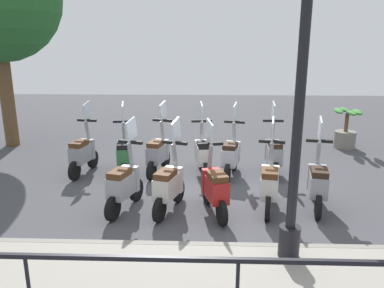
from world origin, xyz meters
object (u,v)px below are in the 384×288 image
lamp_post_near (300,92)px  scooter_near_0 (317,182)px  scooter_far_5 (83,152)px  scooter_near_3 (169,184)px  scooter_near_4 (124,183)px  potted_palm (346,132)px  scooter_far_0 (273,153)px  scooter_far_2 (203,153)px  scooter_far_3 (158,152)px  scooter_far_4 (124,154)px  scooter_near_1 (269,183)px  scooter_near_2 (214,187)px  scooter_far_1 (231,155)px

lamp_post_near → scooter_near_0: (1.75, -0.84, -1.73)m
scooter_near_0 → scooter_far_5: size_ratio=1.00×
scooter_near_3 → scooter_near_4: same height
potted_palm → scooter_far_0: (-2.26, 2.33, 0.04)m
lamp_post_near → scooter_near_3: bearing=46.8°
scooter_far_2 → scooter_far_3: same height
scooter_near_0 → scooter_far_4: same height
lamp_post_near → scooter_far_0: bearing=-6.6°
scooter_near_1 → scooter_far_0: (1.79, -0.38, 0.00)m
scooter_near_4 → scooter_near_2: bearing=-77.0°
scooter_near_2 → scooter_near_3: size_ratio=1.00×
scooter_near_4 → scooter_far_1: bearing=-30.9°
lamp_post_near → potted_palm: (5.73, -2.73, -1.77)m
scooter_near_4 → scooter_far_0: 3.39m
scooter_near_1 → scooter_near_4: bearing=103.3°
scooter_near_4 → scooter_far_4: same height
scooter_near_2 → scooter_far_1: 1.88m
scooter_near_0 → scooter_far_3: 3.35m
scooter_near_2 → scooter_near_4: bearing=70.8°
scooter_far_1 → scooter_far_4: 2.27m
scooter_far_3 → lamp_post_near: bearing=-134.5°
lamp_post_near → scooter_near_4: 3.36m
scooter_near_4 → scooter_far_1: same height
scooter_far_2 → scooter_near_1: bearing=-154.6°
scooter_far_1 → scooter_far_5: (0.06, 3.18, 0.00)m
scooter_near_0 → scooter_far_5: (1.62, 4.53, 0.00)m
scooter_near_4 → scooter_far_0: same height
scooter_near_2 → scooter_far_0: bearing=-48.9°
scooter_near_2 → scooter_far_3: bearing=15.1°
scooter_near_2 → scooter_far_1: size_ratio=1.00×
lamp_post_near → scooter_near_4: (1.57, 2.41, -1.73)m
scooter_near_4 → scooter_far_2: 2.24m
scooter_near_3 → scooter_near_1: bearing=-68.5°
potted_palm → scooter_near_4: scooter_near_4 is taller
scooter_near_1 → scooter_far_2: (1.71, 1.13, 0.00)m
scooter_far_1 → scooter_far_3: same height
scooter_near_2 → scooter_far_5: bearing=40.1°
scooter_near_2 → scooter_far_4: bearing=30.3°
potted_palm → scooter_near_3: size_ratio=0.69×
scooter_near_4 → scooter_far_1: (1.74, -1.90, 0.00)m
scooter_near_2 → scooter_far_1: (1.84, -0.39, 0.00)m
scooter_near_2 → scooter_far_1: bearing=-27.8°
lamp_post_near → scooter_near_0: lamp_post_near is taller
scooter_far_4 → scooter_far_5: (0.08, 0.91, 0.00)m
scooter_near_1 → scooter_near_2: 0.95m
potted_palm → lamp_post_near: bearing=154.5°
scooter_near_0 → scooter_near_1: bearing=106.4°
scooter_near_3 → lamp_post_near: bearing=-115.9°
scooter_far_4 → scooter_near_1: bearing=-129.7°
potted_palm → scooter_far_4: scooter_far_4 is taller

